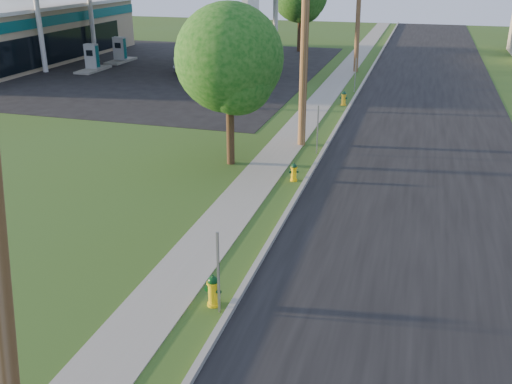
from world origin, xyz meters
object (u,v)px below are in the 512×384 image
at_px(price_pylon, 251,1).
at_px(hydrant_near, 213,291).
at_px(car_silver, 206,62).
at_px(fuel_pump_sw, 120,53).
at_px(fuel_pump_nw, 92,61).
at_px(fuel_pump_ne, 212,67).
at_px(hydrant_mid, 294,172).
at_px(fuel_pump_se, 231,58).
at_px(hydrant_far, 344,98).
at_px(utility_pole_mid, 305,25).
at_px(utility_pole_far, 359,0).
at_px(tree_verge, 231,63).

bearing_deg(price_pylon, hydrant_near, -75.94).
bearing_deg(car_silver, fuel_pump_sw, 54.42).
xyz_separation_m(fuel_pump_nw, fuel_pump_sw, (0.00, 4.00, 0.00)).
bearing_deg(hydrant_near, fuel_pump_ne, 110.43).
distance_m(fuel_pump_nw, fuel_pump_sw, 4.00).
bearing_deg(hydrant_mid, fuel_pump_se, 114.12).
bearing_deg(fuel_pump_se, fuel_pump_sw, 180.00).
relative_size(price_pylon, hydrant_far, 8.74).
bearing_deg(hydrant_mid, hydrant_far, 89.70).
relative_size(utility_pole_mid, fuel_pump_nw, 3.06).
bearing_deg(hydrant_mid, car_silver, 119.21).
xyz_separation_m(utility_pole_mid, car_silver, (-9.86, 14.48, -4.18)).
bearing_deg(price_pylon, utility_pole_far, 72.67).
bearing_deg(fuel_pump_se, utility_pole_mid, -62.37).
bearing_deg(tree_verge, hydrant_far, 75.98).
distance_m(fuel_pump_ne, fuel_pump_sw, 9.85).
height_order(tree_verge, hydrant_far, tree_verge).
bearing_deg(fuel_pump_se, car_silver, -110.86).
bearing_deg(car_silver, fuel_pump_ne, -165.06).
height_order(fuel_pump_nw, hydrant_near, fuel_pump_nw).
xyz_separation_m(utility_pole_mid, hydrant_mid, (0.63, -4.29, -4.62)).
distance_m(utility_pole_mid, fuel_pump_ne, 16.31).
xyz_separation_m(utility_pole_mid, fuel_pump_se, (-8.90, 17.00, -4.23)).
bearing_deg(hydrant_far, fuel_pump_nw, 164.09).
bearing_deg(tree_verge, fuel_pump_ne, 112.97).
distance_m(utility_pole_far, hydrant_mid, 22.75).
bearing_deg(utility_pole_far, hydrant_near, -88.82).
distance_m(utility_pole_far, hydrant_near, 30.90).
bearing_deg(tree_verge, utility_pole_mid, 57.75).
distance_m(tree_verge, hydrant_near, 10.34).
height_order(fuel_pump_nw, fuel_pump_sw, same).
xyz_separation_m(hydrant_mid, hydrant_far, (0.06, 11.99, 0.05)).
height_order(tree_verge, hydrant_mid, tree_verge).
xyz_separation_m(utility_pole_far, fuel_pump_se, (-8.90, -1.00, -4.08)).
bearing_deg(fuel_pump_se, hydrant_near, -72.14).
xyz_separation_m(fuel_pump_sw, price_pylon, (14.00, -11.50, 4.71)).
relative_size(utility_pole_mid, tree_verge, 1.62).
relative_size(fuel_pump_nw, car_silver, 0.70).
height_order(fuel_pump_nw, car_silver, fuel_pump_nw).
xyz_separation_m(price_pylon, hydrant_far, (4.60, 2.20, -5.05)).
bearing_deg(utility_pole_mid, fuel_pump_se, 117.63).
height_order(utility_pole_far, hydrant_mid, utility_pole_far).
height_order(price_pylon, hydrant_near, price_pylon).
distance_m(utility_pole_far, fuel_pump_se, 9.84).
xyz_separation_m(fuel_pump_nw, hydrant_far, (18.60, -5.30, -0.34)).
bearing_deg(fuel_pump_sw, tree_verge, -51.86).
relative_size(fuel_pump_nw, hydrant_mid, 4.74).
distance_m(fuel_pump_se, car_silver, 2.70).
distance_m(utility_pole_mid, hydrant_near, 13.40).
relative_size(fuel_pump_ne, car_silver, 0.70).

